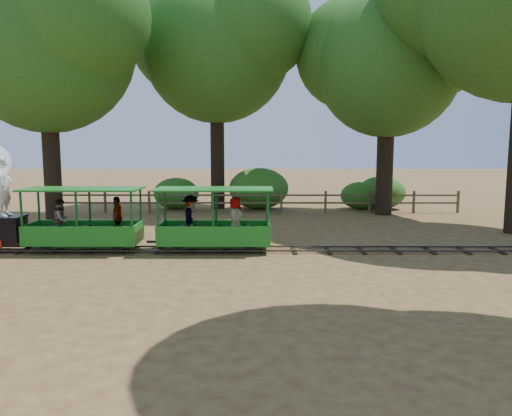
{
  "coord_description": "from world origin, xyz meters",
  "views": [
    {
      "loc": [
        -0.07,
        -14.42,
        3.22
      ],
      "look_at": [
        -0.13,
        0.5,
        1.22
      ],
      "focal_mm": 35.0,
      "sensor_mm": 36.0,
      "label": 1
    }
  ],
  "objects": [
    {
      "name": "track",
      "position": [
        0.0,
        0.0,
        0.07
      ],
      "size": [
        22.0,
        1.0,
        0.1
      ],
      "color": "#3F3D3A",
      "rests_on": "ground"
    },
    {
      "name": "oak_ne",
      "position": [
        5.47,
        7.58,
        6.79
      ],
      "size": [
        7.76,
        6.83,
        9.58
      ],
      "color": "#2D2116",
      "rests_on": "ground"
    },
    {
      "name": "shrub_mid_e",
      "position": [
        4.82,
        9.3,
        0.65
      ],
      "size": [
        1.88,
        1.44,
        1.3
      ],
      "primitive_type": "ellipsoid",
      "color": "#2D6B1E",
      "rests_on": "ground"
    },
    {
      "name": "oak_nw",
      "position": [
        -8.54,
        6.1,
        7.43
      ],
      "size": [
        8.83,
        7.77,
        10.6
      ],
      "color": "#2D2116",
      "rests_on": "ground"
    },
    {
      "name": "shrub_mid_w",
      "position": [
        -0.03,
        9.3,
        0.99
      ],
      "size": [
        2.85,
        2.19,
        1.97
      ],
      "primitive_type": "ellipsoid",
      "color": "#2D6B1E",
      "rests_on": "ground"
    },
    {
      "name": "ground",
      "position": [
        0.0,
        0.0,
        0.0
      ],
      "size": [
        90.0,
        90.0,
        0.0
      ],
      "primitive_type": "plane",
      "color": "#A27B46",
      "rests_on": "ground"
    },
    {
      "name": "fence",
      "position": [
        0.0,
        8.0,
        0.58
      ],
      "size": [
        18.1,
        0.1,
        1.0
      ],
      "color": "brown",
      "rests_on": "ground"
    },
    {
      "name": "oak_nc",
      "position": [
        -2.03,
        9.59,
        7.87
      ],
      "size": [
        8.66,
        7.62,
        10.98
      ],
      "color": "#2D2116",
      "rests_on": "ground"
    },
    {
      "name": "carriage_rear",
      "position": [
        -1.42,
        0.01,
        0.81
      ],
      "size": [
        3.4,
        1.39,
        1.77
      ],
      "color": "#1B7E1F",
      "rests_on": "track"
    },
    {
      "name": "carriage_front",
      "position": [
        -5.15,
        0.02,
        0.78
      ],
      "size": [
        3.4,
        1.39,
        1.77
      ],
      "color": "#1B7E1F",
      "rests_on": "track"
    },
    {
      "name": "shrub_west",
      "position": [
        -3.98,
        9.3,
        0.75
      ],
      "size": [
        2.16,
        1.66,
        1.5
      ],
      "primitive_type": "ellipsoid",
      "color": "#2D6B1E",
      "rests_on": "ground"
    },
    {
      "name": "shrub_east",
      "position": [
        5.84,
        9.3,
        0.79
      ],
      "size": [
        2.29,
        1.76,
        1.58
      ],
      "primitive_type": "ellipsoid",
      "color": "#2D6B1E",
      "rests_on": "ground"
    }
  ]
}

